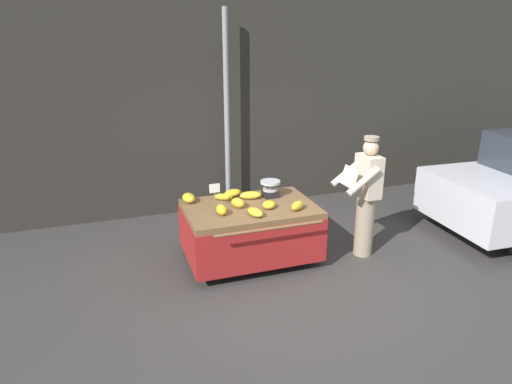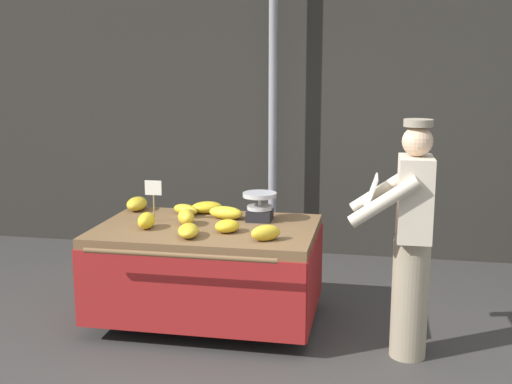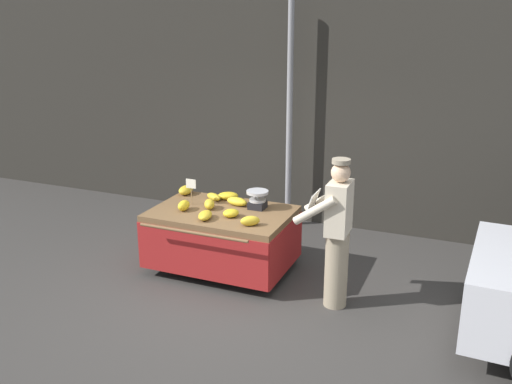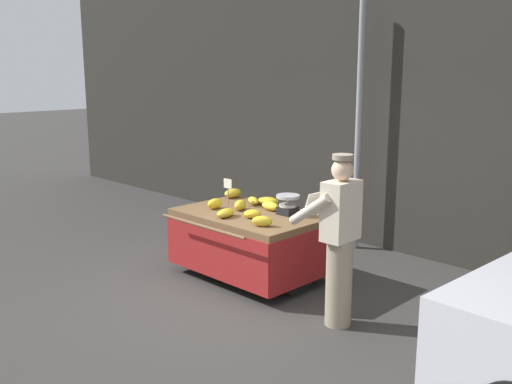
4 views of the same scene
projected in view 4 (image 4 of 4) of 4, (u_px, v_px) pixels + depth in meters
name	position (u px, v px, depth m)	size (l,w,h in m)	color
ground_plane	(223.00, 304.00, 6.24)	(60.00, 60.00, 0.00)	#383533
back_wall	(386.00, 105.00, 7.94)	(16.00, 0.24, 4.03)	#2D2B26
street_pole	(359.00, 129.00, 7.87)	(0.09, 0.09, 3.39)	gray
banana_cart	(250.00, 229.00, 6.94)	(1.76, 1.36, 0.81)	brown
weighing_scale	(288.00, 205.00, 6.79)	(0.28, 0.28, 0.24)	black
price_sign	(228.00, 186.00, 7.22)	(0.14, 0.01, 0.34)	#997A51
banana_bunch_0	(240.00, 205.00, 7.01)	(0.13, 0.22, 0.13)	gold
banana_bunch_1	(271.00, 206.00, 7.01)	(0.15, 0.30, 0.10)	yellow
banana_bunch_2	(268.00, 201.00, 7.28)	(0.17, 0.27, 0.10)	gold
banana_bunch_3	(262.00, 221.00, 6.28)	(0.12, 0.23, 0.12)	gold
banana_bunch_4	(226.00, 213.00, 6.68)	(0.15, 0.28, 0.10)	gold
banana_bunch_5	(252.00, 214.00, 6.64)	(0.17, 0.20, 0.10)	gold
banana_bunch_6	(253.00, 201.00, 7.32)	(0.11, 0.26, 0.09)	gold
banana_bunch_7	(233.00, 193.00, 7.70)	(0.17, 0.27, 0.12)	gold
banana_bunch_8	(215.00, 204.00, 7.07)	(0.12, 0.22, 0.13)	gold
vendor_person	(339.00, 240.00, 5.58)	(0.59, 0.52, 1.71)	gray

